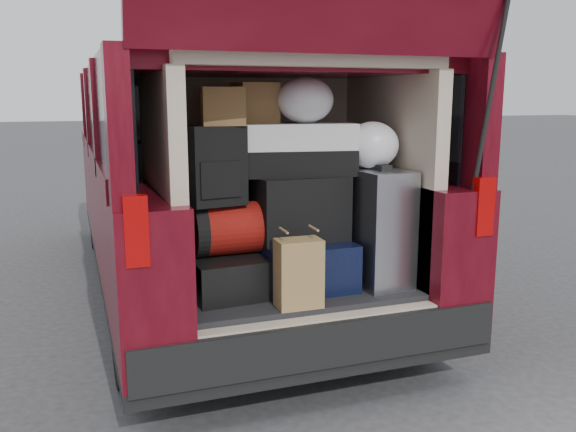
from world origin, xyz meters
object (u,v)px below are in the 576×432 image
Objects in this scene: kraft_bag at (299,273)px; twotone_duffel at (296,149)px; navy_hardshell at (299,261)px; red_duffel at (232,228)px; silver_roller at (375,227)px; black_soft_case at (300,208)px; backpack at (216,166)px; black_hardshell at (222,273)px.

kraft_bag is 0.55× the size of twotone_duffel.
red_duffel is at bearing -179.57° from navy_hardshell.
silver_roller is at bearing 24.22° from kraft_bag.
navy_hardshell is at bearing 70.22° from kraft_bag.
kraft_bag is 0.71m from twotone_duffel.
navy_hardshell is 0.30m from black_soft_case.
navy_hardshell is 1.47× the size of backpack.
twotone_duffel reaches higher than backpack.
black_hardshell is 0.87m from silver_roller.
silver_roller is 1.32× the size of black_soft_case.
black_soft_case is at bearing 159.96° from silver_roller.
black_hardshell is 1.51× the size of kraft_bag.
red_duffel is at bearing 125.64° from kraft_bag.
twotone_duffel reaches higher than navy_hardshell.
backpack reaches higher than red_duffel.
black_hardshell is 0.83× the size of twotone_duffel.
red_duffel is at bearing 165.93° from silver_roller.
kraft_bag reaches higher than black_hardshell.
black_soft_case is 1.21× the size of backpack.
black_hardshell is at bearing 175.53° from red_duffel.
backpack is at bearing -135.07° from black_hardshell.
black_hardshell is at bearing 175.90° from black_soft_case.
silver_roller is 0.61m from twotone_duffel.
black_soft_case is at bearing -3.95° from red_duffel.
backpack is (-0.09, -0.03, 0.33)m from red_duffel.
black_soft_case is (0.13, 0.33, 0.26)m from kraft_bag.
backpack reaches higher than black_soft_case.
kraft_bag is 0.85× the size of backpack.
red_duffel is at bearing 11.32° from backpack.
black_soft_case is 0.52m from backpack.
navy_hardshell is 1.73× the size of kraft_bag.
navy_hardshell is 0.95× the size of twotone_duffel.
twotone_duffel reaches higher than black_soft_case.
twotone_duffel reaches higher than silver_roller.
silver_roller is 1.86× the size of kraft_bag.
red_duffel is at bearing 175.96° from black_soft_case.
backpack is 0.65× the size of twotone_duffel.
navy_hardshell is 1.22× the size of black_soft_case.
twotone_duffel reaches higher than black_hardshell.
kraft_bag is at bearing -113.29° from black_soft_case.
navy_hardshell is at bearing -4.37° from backpack.
kraft_bag is at bearing -53.55° from backpack.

